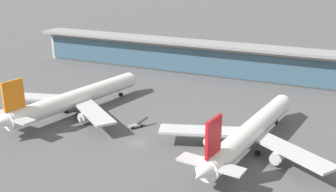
% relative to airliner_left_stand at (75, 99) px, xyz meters
% --- Properties ---
extents(ground_plane, '(1200.00, 1200.00, 0.00)m').
position_rel_airliner_left_stand_xyz_m(ground_plane, '(31.28, -12.41, -5.52)').
color(ground_plane, '#515154').
extents(airliner_left_stand, '(49.79, 65.55, 17.55)m').
position_rel_airliner_left_stand_xyz_m(airliner_left_stand, '(0.00, 0.00, 0.00)').
color(airliner_left_stand, white).
rests_on(airliner_left_stand, ground).
extents(airliner_centre_stand, '(50.27, 65.85, 17.55)m').
position_rel_airliner_left_stand_xyz_m(airliner_centre_stand, '(62.17, -3.68, 0.00)').
color(airliner_centre_stand, white).
rests_on(airliner_centre_stand, ground).
extents(service_truck_near_nose_grey, '(4.75, 6.49, 2.70)m').
position_rel_airliner_left_stand_xyz_m(service_truck_near_nose_grey, '(25.31, -2.13, -4.72)').
color(service_truck_near_nose_grey, gray).
rests_on(service_truck_near_nose_grey, ground).
extents(service_truck_under_wing_olive, '(2.74, 3.31, 2.05)m').
position_rel_airliner_left_stand_xyz_m(service_truck_under_wing_olive, '(-15.75, -16.64, -4.65)').
color(service_truck_under_wing_olive, olive).
rests_on(service_truck_under_wing_olive, ground).
extents(terminal_building, '(193.62, 12.80, 15.20)m').
position_rel_airliner_left_stand_xyz_m(terminal_building, '(31.28, 68.73, 2.34)').
color(terminal_building, '#B2ADA3').
rests_on(terminal_building, ground).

